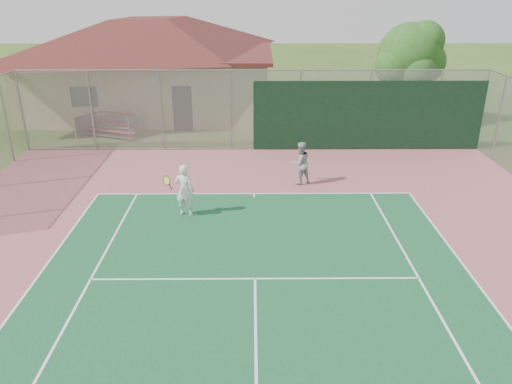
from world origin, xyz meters
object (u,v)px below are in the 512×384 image
player_grey_back (300,163)px  clubhouse (152,56)px  tree (411,57)px  bleachers (112,124)px  player_white_front (185,191)px

player_grey_back → clubhouse: bearing=-86.7°
tree → player_grey_back: tree is taller
bleachers → player_grey_back: player_grey_back is taller
bleachers → tree: (14.82, 1.85, 2.91)m
clubhouse → player_white_front: size_ratio=8.46×
tree → player_white_front: 15.28m
tree → player_grey_back: (-6.23, -8.45, -2.65)m
player_grey_back → tree: bearing=-155.4°
clubhouse → tree: clubhouse is taller
clubhouse → tree: (13.58, -3.17, 0.34)m
player_white_front → player_grey_back: 4.73m
clubhouse → bleachers: size_ratio=4.44×
clubhouse → tree: size_ratio=2.73×
player_white_front → player_grey_back: (3.89, 2.70, -0.06)m
player_white_front → bleachers: bearing=-50.8°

